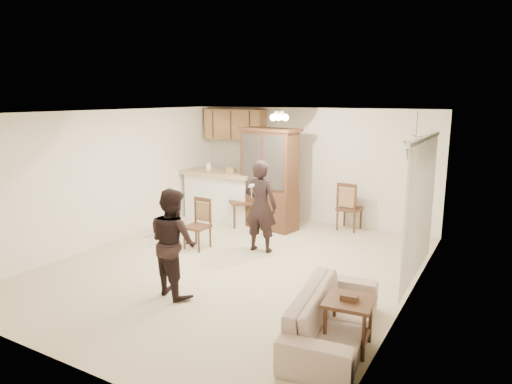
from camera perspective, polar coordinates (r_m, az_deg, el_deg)
The scene contains 23 objects.
floor at distance 7.63m, azimuth -2.77°, elevation -9.19°, with size 6.50×6.50×0.00m, color beige.
ceiling at distance 7.12m, azimuth -2.98°, elevation 9.93°, with size 5.50×6.50×0.02m, color white.
wall_back at distance 10.12m, azimuth 7.08°, elevation 3.31°, with size 5.50×0.02×2.50m, color white.
wall_front at distance 4.95m, azimuth -23.68°, elevation -6.66°, with size 5.50×0.02×2.50m, color white.
wall_left at distance 9.03m, azimuth -17.76°, elevation 1.81°, with size 0.02×6.50×2.50m, color white.
wall_right at distance 6.27m, azimuth 18.85°, elevation -2.50°, with size 0.02×6.50×2.50m, color white.
breakfast_bar at distance 10.34m, azimuth -4.48°, elevation -0.68°, with size 1.60×0.55×1.00m, color white.
bar_top at distance 10.24m, azimuth -4.53°, elevation 2.33°, with size 1.75×0.70×0.08m, color tan.
upper_cabinets at distance 10.75m, azimuth -2.67°, elevation 8.44°, with size 1.50×0.34×0.70m, color brown.
vertical_blinds at distance 7.18m, azimuth 19.85°, elevation -2.05°, with size 0.06×2.30×2.10m, color beige, non-canonical shape.
ceiling_fixture at distance 8.07m, azimuth 2.91°, elevation 9.44°, with size 0.36×0.36×0.20m, color #FFE4BF, non-canonical shape.
hanging_plant at distance 8.58m, azimuth 19.28°, elevation 5.26°, with size 0.43×0.37×0.48m, color #335E25.
plant_cord at distance 8.55m, azimuth 19.43°, elevation 7.42°, with size 0.01×0.01×0.65m, color black.
sofa at distance 5.42m, azimuth 9.67°, elevation -14.26°, with size 1.87×0.73×0.73m, color #C0B59E.
adult at distance 8.08m, azimuth 0.56°, elevation -1.28°, with size 0.66×0.43×1.80m, color black.
child at distance 6.47m, azimuth -10.30°, elevation -6.91°, with size 0.66×0.51×1.35m, color black.
china_hutch at distance 9.52m, azimuth 1.64°, elevation 1.58°, with size 1.41×0.76×2.11m.
side_table at distance 5.32m, azimuth 11.46°, elevation -15.73°, with size 0.57×0.57×0.63m.
chair_bar at distance 8.45m, azimuth -7.35°, elevation -5.31°, with size 0.42×0.42×0.92m.
chair_hutch_left at distance 9.84m, azimuth -1.75°, elevation -2.30°, with size 0.74×0.74×1.18m.
chair_hutch_right at distance 9.73m, azimuth 11.58°, elevation -2.99°, with size 0.48×0.48×1.01m.
controller_adult at distance 7.66m, azimuth -0.57°, elevation 0.78°, with size 0.04×0.14×0.04m, color white.
controller_child at distance 6.23m, azimuth -13.17°, elevation -5.31°, with size 0.04×0.13×0.04m, color white.
Camera 1 is at (3.84, -6.00, 2.73)m, focal length 32.00 mm.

